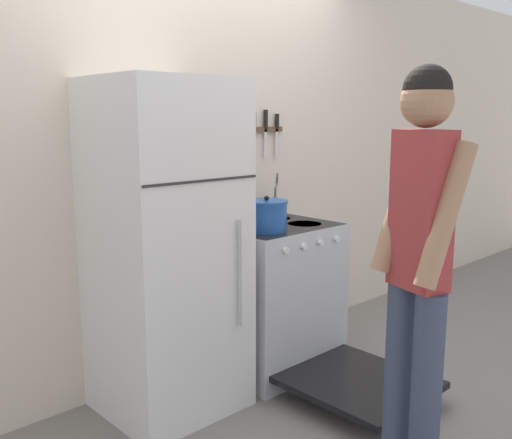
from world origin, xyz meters
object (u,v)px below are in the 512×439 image
at_px(dutch_oven_pot, 267,215).
at_px(tea_kettle, 238,213).
at_px(refrigerator, 167,249).
at_px(utensil_jar, 276,207).
at_px(stove_range, 275,297).
at_px(person, 419,254).

bearing_deg(dutch_oven_pot, tea_kettle, 87.18).
height_order(refrigerator, dutch_oven_pot, refrigerator).
height_order(dutch_oven_pot, utensil_jar, utensil_jar).
relative_size(stove_range, tea_kettle, 5.86).
relative_size(dutch_oven_pot, utensil_jar, 0.99).
bearing_deg(person, stove_range, -0.51).
xyz_separation_m(dutch_oven_pot, tea_kettle, (0.01, 0.26, -0.02)).
height_order(utensil_jar, person, person).
distance_m(refrigerator, person, 1.27).
bearing_deg(dutch_oven_pot, utensil_jar, 37.86).
height_order(tea_kettle, utensil_jar, utensil_jar).
bearing_deg(dutch_oven_pot, refrigerator, 166.71).
xyz_separation_m(refrigerator, dutch_oven_pot, (0.58, -0.14, 0.12)).
bearing_deg(dutch_oven_pot, stove_range, 29.49).
bearing_deg(utensil_jar, person, -112.00).
bearing_deg(tea_kettle, utensil_jar, 1.06).
bearing_deg(person, refrigerator, 34.06).
relative_size(dutch_oven_pot, person, 0.16).
distance_m(dutch_oven_pot, utensil_jar, 0.43).
xyz_separation_m(tea_kettle, person, (-0.22, -1.33, 0.02)).
distance_m(tea_kettle, utensil_jar, 0.32).
height_order(refrigerator, utensil_jar, refrigerator).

